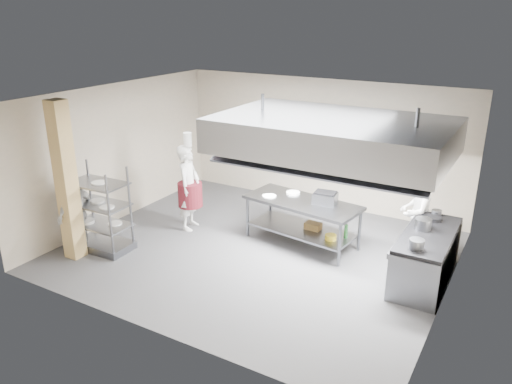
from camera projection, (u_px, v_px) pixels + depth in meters
The scene contains 23 objects.
floor at pixel (256, 251), 9.77m from camera, with size 7.00×7.00×0.00m, color #3D3D3F.
ceiling at pixel (256, 97), 8.73m from camera, with size 7.00×7.00×0.00m, color silver.
wall_back at pixel (320, 143), 11.69m from camera, with size 7.00×7.00×0.00m, color #C1B099.
wall_left at pixel (118, 153), 10.89m from camera, with size 6.00×6.00×0.00m, color #C1B099.
wall_right at pixel (455, 215), 7.61m from camera, with size 6.00×6.00×0.00m, color #C1B099.
column at pixel (66, 182), 9.07m from camera, with size 0.30×0.30×3.00m, color tan.
exhaust_hood at pixel (333, 135), 8.65m from camera, with size 4.00×2.50×0.60m, color gray.
hood_strip_a at pixel (286, 146), 9.19m from camera, with size 1.60×0.12×0.04m, color white.
hood_strip_b at pixel (382, 160), 8.34m from camera, with size 1.60×0.12×0.04m, color white.
wall_shelf at pixel (395, 155), 10.71m from camera, with size 1.50×0.28×0.04m, color gray.
island at pixel (302, 222), 9.95m from camera, with size 2.30×0.96×0.91m, color gray, non-canonical shape.
island_worktop at pixel (302, 202), 9.81m from camera, with size 2.30×0.96×0.06m, color gray.
island_undershelf at pixel (301, 229), 10.01m from camera, with size 2.12×0.86×0.04m, color slate.
pass_rack at pixel (100, 209), 9.59m from camera, with size 1.13×0.66×1.69m, color slate, non-canonical shape.
cooking_range at pixel (426, 258), 8.58m from camera, with size 0.80×2.00×0.84m, color slate.
range_top at pixel (429, 235), 8.43m from camera, with size 0.78×1.96×0.06m, color black.
chef_head at pixel (189, 188), 10.51m from camera, with size 0.67×0.44×1.84m, color white.
chef_line at pixel (414, 211), 9.47m from camera, with size 0.83×0.64×1.70m, color silver.
chef_plating at pixel (76, 212), 9.52m from camera, with size 0.95×0.39×1.61m, color silver.
griddle at pixel (325, 198), 9.64m from camera, with size 0.44×0.34×0.22m, color slate.
wicker_basket at pixel (313, 226), 9.95m from camera, with size 0.31×0.22×0.14m, color brown.
stockpot at pixel (423, 224), 8.54m from camera, with size 0.28×0.28×0.19m, color gray.
plate_stack at pixel (102, 223), 9.70m from camera, with size 0.28×0.28×0.05m, color white.
Camera 1 is at (4.38, -7.60, 4.45)m, focal length 35.00 mm.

